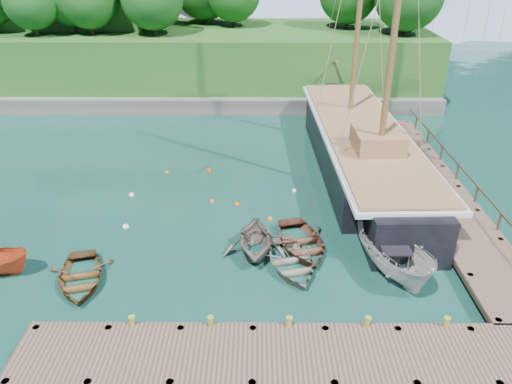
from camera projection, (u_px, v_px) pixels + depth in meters
ground at (241, 262)px, 23.93m from camera, size 160.00×160.00×0.00m
dock_near at (291, 357)px, 17.94m from camera, size 20.00×3.20×1.10m
dock_east at (436, 188)px, 29.90m from camera, size 3.20×24.00×1.10m
bollard_0 at (135, 337)px, 19.41m from camera, size 0.26×0.26×0.45m
bollard_1 at (212, 338)px, 19.40m from camera, size 0.26×0.26×0.45m
bollard_2 at (289, 338)px, 19.38m from camera, size 0.26×0.26×0.45m
bollard_3 at (366, 338)px, 19.37m from camera, size 0.26×0.26×0.45m
bollard_4 at (443, 338)px, 19.36m from camera, size 0.26×0.26×0.45m
rowboat_0 at (81, 283)px, 22.46m from camera, size 3.83×4.67×0.84m
rowboat_1 at (255, 253)px, 24.58m from camera, size 3.32×3.84×2.01m
rowboat_2 at (301, 248)px, 24.95m from camera, size 4.13×5.08×0.92m
rowboat_3 at (291, 268)px, 23.49m from camera, size 3.84×4.74×0.87m
cabin_boat_white at (391, 272)px, 23.17m from camera, size 3.56×5.90×2.14m
schooner at (361, 152)px, 32.94m from camera, size 6.08×29.35×21.84m
mooring_buoy_0 at (126, 227)px, 26.76m from camera, size 0.35×0.35×0.35m
mooring_buoy_1 at (212, 202)px, 29.30m from camera, size 0.29×0.29×0.29m
mooring_buoy_2 at (237, 205)px, 29.00m from camera, size 0.30×0.30×0.30m
mooring_buoy_3 at (294, 191)px, 30.54m from camera, size 0.30×0.30×0.30m
mooring_buoy_4 at (167, 173)px, 32.87m from camera, size 0.29×0.29×0.29m
mooring_buoy_5 at (209, 171)px, 33.13m from camera, size 0.35×0.35×0.35m
mooring_buoy_6 at (132, 195)px, 30.04m from camera, size 0.35×0.35×0.35m
mooring_buoy_7 at (270, 220)px, 27.47m from camera, size 0.34×0.34×0.34m
headland at (121, 31)px, 49.35m from camera, size 51.00×19.31×12.90m
distant_ridge at (279, 0)px, 84.18m from camera, size 117.00×40.00×10.00m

